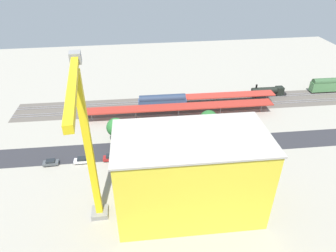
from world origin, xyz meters
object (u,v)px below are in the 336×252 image
Objects in this scene: street_tree_0 at (116,127)px; freight_coach_far at (162,102)px; parked_car_5 at (111,158)px; box_truck_1 at (185,165)px; passenger_coach at (330,85)px; platform_canopy_near at (179,107)px; construction_building at (190,175)px; platform_canopy_far at (215,96)px; traffic_light at (116,131)px; parked_car_2 at (200,150)px; tower_crane at (87,142)px; parked_car_1 at (227,148)px; locomotive at (269,91)px; parked_car_6 at (82,160)px; box_truck_0 at (138,168)px; parked_car_7 at (51,163)px; box_truck_2 at (190,164)px; parked_car_4 at (143,157)px; parked_car_3 at (172,153)px; street_tree_1 at (141,127)px; parked_car_0 at (253,147)px; street_tree_2 at (209,120)px.

freight_coach_far is at bearing -131.14° from street_tree_0.
box_truck_1 is (-19.97, 6.71, 0.83)m from parked_car_5.
passenger_coach is at bearing -159.04° from parked_car_5.
construction_building is at bearing 83.54° from platform_canopy_near.
platform_canopy_far is 41.68m from traffic_light.
tower_crane is (27.46, 21.55, 20.59)m from parked_car_2.
parked_car_5 is (33.95, 0.20, 0.06)m from parked_car_1.
locomotive is 3.07× the size of parked_car_6.
parked_car_7 is at bearing -15.65° from box_truck_0.
box_truck_2 is (4.30, 6.99, 0.97)m from parked_car_2.
parked_car_5 reaches higher than parked_car_4.
parked_car_6 is (25.16, -0.01, -0.01)m from parked_car_3.
street_tree_1 is at bearing -136.74° from parked_car_5.
street_tree_0 is (21.36, 13.02, 1.54)m from platform_canopy_near.
platform_canopy_near is at bearing -144.51° from parked_car_6.
street_tree_1 reaches higher than box_truck_2.
freight_coach_far is at bearing -49.60° from parked_car_0.
parked_car_7 is 0.47× the size of street_tree_2.
parked_car_1 is 0.53× the size of street_tree_2.
street_tree_1 reaches higher than parked_car_2.
box_truck_0 is (34.27, 6.31, 0.97)m from parked_car_0.
parked_car_1 is 0.15× the size of construction_building.
platform_canopy_near is 42.74m from construction_building.
box_truck_2 is at bearing -101.60° from construction_building.
passenger_coach reaches higher than locomotive.
passenger_coach is at bearing -151.66° from parked_car_2.
traffic_light is at bearing -18.10° from parked_car_2.
parked_car_7 is 0.52× the size of street_tree_0.
locomotive reaches higher than parked_car_0.
parked_car_0 is (-18.57, 22.21, -2.96)m from platform_canopy_near.
platform_canopy_near reaches higher than platform_canopy_far.
platform_canopy_far is 5.07× the size of street_tree_2.
platform_canopy_far is at bearing -110.71° from street_tree_2.
passenger_coach is at bearing -148.07° from parked_car_1.
street_tree_1 is (24.78, -8.44, 4.28)m from parked_car_1.
parked_car_2 is (8.23, -0.03, -0.06)m from parked_car_1.
street_tree_0 reaches higher than parked_car_5.
box_truck_1 is at bearing 56.26° from street_tree_2.
construction_building is 30.39m from street_tree_1.
parked_car_0 is 58.00m from parked_car_7.
parked_car_5 is at bearing 79.05° from street_tree_0.
platform_canopy_near is at bearing -93.36° from box_truck_2.
street_tree_0 is at bearing 22.20° from locomotive.
street_tree_2 is (-46.35, -8.13, 5.23)m from parked_car_7.
construction_building reaches higher than traffic_light.
box_truck_1 is (3.15, 28.81, -2.03)m from platform_canopy_near.
street_tree_2 reaches higher than parked_car_4.
freight_coach_far is 4.08× the size of parked_car_5.
locomotive is 2.09× the size of traffic_light.
parked_car_7 is at bearing 38.66° from freight_coach_far.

